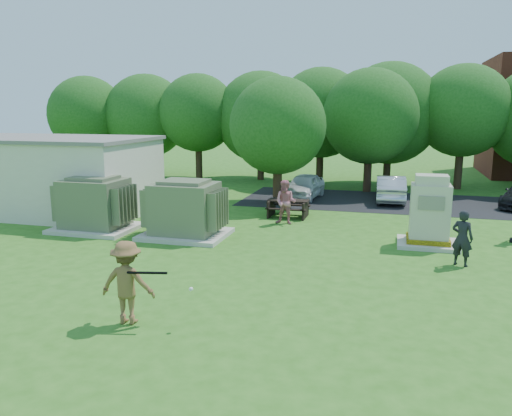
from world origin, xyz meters
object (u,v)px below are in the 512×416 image
(person_at_picnic, at_px, (286,202))
(car_white, at_px, (304,186))
(transformer_right, at_px, (185,210))
(batter, at_px, (127,282))
(car_silver_a, at_px, (391,188))
(generator_cabinet, at_px, (429,215))
(person_by_generator, at_px, (462,238))
(picnic_table, at_px, (288,206))
(transformer_left, at_px, (95,205))

(person_at_picnic, xyz_separation_m, car_white, (-0.31, 5.99, -0.26))
(transformer_right, height_order, person_at_picnic, transformer_right)
(batter, distance_m, car_silver_a, 17.34)
(batter, height_order, person_at_picnic, batter)
(transformer_right, bearing_deg, car_white, 72.68)
(generator_cabinet, relative_size, person_by_generator, 1.44)
(transformer_right, xyz_separation_m, picnic_table, (2.91, 4.28, -0.51))
(transformer_left, relative_size, generator_cabinet, 1.24)
(generator_cabinet, distance_m, car_white, 9.70)
(transformer_left, distance_m, transformer_right, 3.70)
(batter, bearing_deg, transformer_left, -58.97)
(picnic_table, xyz_separation_m, person_at_picnic, (0.18, -1.36, 0.43))
(car_white, bearing_deg, person_by_generator, -50.76)
(transformer_left, height_order, picnic_table, transformer_left)
(transformer_right, distance_m, picnic_table, 5.20)
(car_silver_a, bearing_deg, car_white, 2.51)
(generator_cabinet, distance_m, picnic_table, 6.43)
(person_by_generator, relative_size, car_white, 0.45)
(generator_cabinet, distance_m, batter, 10.60)
(generator_cabinet, xyz_separation_m, batter, (-6.63, -8.27, -0.14))
(transformer_right, bearing_deg, person_by_generator, -6.23)
(transformer_right, height_order, car_white, transformer_right)
(transformer_right, bearing_deg, transformer_left, 180.00)
(picnic_table, bearing_deg, car_white, 91.66)
(batter, bearing_deg, person_at_picnic, -103.44)
(person_by_generator, distance_m, person_at_picnic, 7.29)
(picnic_table, xyz_separation_m, person_by_generator, (6.32, -5.29, 0.38))
(transformer_right, xyz_separation_m, person_by_generator, (9.24, -1.01, -0.13))
(generator_cabinet, height_order, picnic_table, generator_cabinet)
(transformer_right, distance_m, person_by_generator, 9.29)
(transformer_left, height_order, car_silver_a, transformer_left)
(transformer_left, distance_m, person_by_generator, 12.98)
(generator_cabinet, relative_size, picnic_table, 1.40)
(picnic_table, height_order, car_silver_a, car_silver_a)
(picnic_table, distance_m, car_white, 4.63)
(picnic_table, relative_size, person_by_generator, 1.03)
(transformer_left, bearing_deg, generator_cabinet, 4.88)
(picnic_table, bearing_deg, batter, -95.54)
(transformer_right, height_order, batter, transformer_right)
(generator_cabinet, bearing_deg, picnic_table, 149.53)
(transformer_right, distance_m, batter, 7.46)
(person_by_generator, bearing_deg, car_white, -33.79)
(transformer_left, bearing_deg, car_white, 53.98)
(batter, bearing_deg, car_white, -99.66)
(transformer_left, height_order, person_at_picnic, transformer_left)
(generator_cabinet, distance_m, person_by_generator, 2.21)
(generator_cabinet, height_order, car_silver_a, generator_cabinet)
(transformer_right, xyz_separation_m, car_white, (2.78, 8.91, -0.33))
(car_silver_a, bearing_deg, transformer_right, 50.29)
(batter, xyz_separation_m, person_by_generator, (7.44, 6.23, -0.08))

